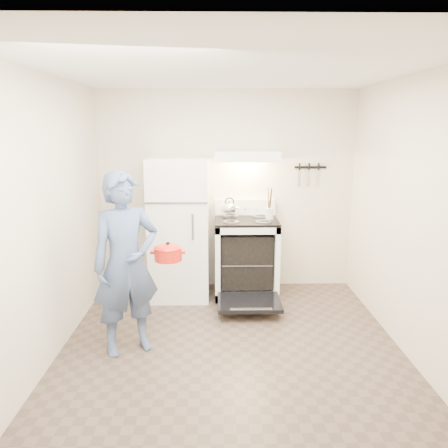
% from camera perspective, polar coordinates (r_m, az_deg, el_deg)
% --- Properties ---
extents(floor, '(3.60, 3.60, 0.00)m').
position_cam_1_polar(floor, '(4.22, 0.96, -16.42)').
color(floor, brown).
rests_on(floor, ground).
extents(back_wall, '(3.20, 0.02, 2.50)m').
position_cam_1_polar(back_wall, '(5.55, 0.37, 4.33)').
color(back_wall, beige).
rests_on(back_wall, ground).
extents(refrigerator, '(0.70, 0.70, 1.70)m').
position_cam_1_polar(refrigerator, '(5.30, -5.83, -0.54)').
color(refrigerator, white).
rests_on(refrigerator, floor).
extents(stove_body, '(0.76, 0.65, 0.92)m').
position_cam_1_polar(stove_body, '(5.42, 2.88, -4.47)').
color(stove_body, white).
rests_on(stove_body, floor).
extents(cooktop, '(0.76, 0.65, 0.03)m').
position_cam_1_polar(cooktop, '(5.30, 2.94, 0.45)').
color(cooktop, black).
rests_on(cooktop, stove_body).
extents(backsplash, '(0.76, 0.07, 0.20)m').
position_cam_1_polar(backsplash, '(5.55, 2.75, 2.23)').
color(backsplash, white).
rests_on(backsplash, cooktop).
extents(oven_door, '(0.70, 0.54, 0.04)m').
position_cam_1_polar(oven_door, '(4.97, 3.30, -10.18)').
color(oven_door, black).
rests_on(oven_door, floor).
extents(oven_rack, '(0.60, 0.52, 0.01)m').
position_cam_1_polar(oven_rack, '(5.42, 2.88, -4.67)').
color(oven_rack, slate).
rests_on(oven_rack, stove_body).
extents(range_hood, '(0.76, 0.50, 0.12)m').
position_cam_1_polar(range_hood, '(5.26, 2.98, 8.90)').
color(range_hood, white).
rests_on(range_hood, back_wall).
extents(knife_strip, '(0.40, 0.02, 0.03)m').
position_cam_1_polar(knife_strip, '(5.62, 11.22, 7.28)').
color(knife_strip, black).
rests_on(knife_strip, back_wall).
extents(pizza_stone, '(0.31, 0.31, 0.02)m').
position_cam_1_polar(pizza_stone, '(5.48, 3.10, -4.33)').
color(pizza_stone, '#906B4D').
rests_on(pizza_stone, oven_rack).
extents(tea_kettle, '(0.21, 0.17, 0.25)m').
position_cam_1_polar(tea_kettle, '(5.36, 0.72, 2.14)').
color(tea_kettle, '#BBBBC0').
rests_on(tea_kettle, cooktop).
extents(utensil_jar, '(0.11, 0.11, 0.13)m').
position_cam_1_polar(utensil_jar, '(5.18, 5.96, 1.36)').
color(utensil_jar, silver).
rests_on(utensil_jar, cooktop).
extents(person, '(0.73, 0.64, 1.68)m').
position_cam_1_polar(person, '(4.04, -12.67, -5.13)').
color(person, '#384B71').
rests_on(person, floor).
extents(dutch_oven, '(0.33, 0.26, 0.22)m').
position_cam_1_polar(dutch_oven, '(4.20, -7.31, -3.92)').
color(dutch_oven, red).
rests_on(dutch_oven, person).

